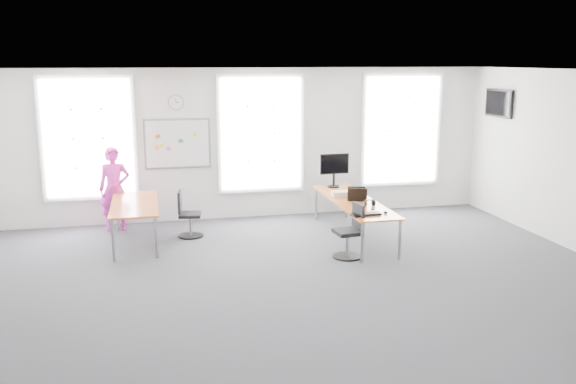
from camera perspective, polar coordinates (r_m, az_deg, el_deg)
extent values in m
plane|color=#2B2B30|center=(8.78, 0.31, -8.74)|extent=(10.00, 10.00, 0.00)
plane|color=white|center=(8.20, 0.34, 11.23)|extent=(10.00, 10.00, 0.00)
plane|color=white|center=(12.24, -3.95, 4.51)|extent=(10.00, 0.00, 10.00)
plane|color=white|center=(4.70, 11.62, -8.56)|extent=(10.00, 0.00, 10.00)
cube|color=white|center=(12.09, -18.18, 4.79)|extent=(1.60, 0.06, 2.20)
cube|color=white|center=(12.23, -2.55, 5.46)|extent=(1.60, 0.06, 2.20)
cube|color=white|center=(13.10, 10.53, 5.72)|extent=(1.60, 0.06, 2.20)
cube|color=#BB6726|center=(10.94, 6.17, -0.87)|extent=(0.75, 2.83, 0.03)
cylinder|color=gray|center=(9.69, 6.94, -4.72)|extent=(0.05, 0.05, 0.66)
cylinder|color=gray|center=(9.92, 10.41, -4.44)|extent=(0.05, 0.05, 0.66)
cylinder|color=gray|center=(12.19, 2.66, -1.11)|extent=(0.05, 0.05, 0.66)
cylinder|color=gray|center=(12.37, 5.50, -0.95)|extent=(0.05, 0.05, 0.66)
cube|color=#BB6726|center=(10.88, -14.17, -1.09)|extent=(0.79, 1.97, 0.03)
cylinder|color=gray|center=(10.09, -16.06, -4.35)|extent=(0.05, 0.05, 0.69)
cylinder|color=gray|center=(10.07, -12.25, -4.18)|extent=(0.05, 0.05, 0.69)
cylinder|color=gray|center=(11.88, -15.61, -1.84)|extent=(0.05, 0.05, 0.69)
cylinder|color=gray|center=(11.86, -12.38, -1.69)|extent=(0.05, 0.05, 0.69)
cylinder|color=black|center=(10.02, 5.55, -6.02)|extent=(0.47, 0.47, 0.03)
cylinder|color=gray|center=(9.96, 5.57, -4.90)|extent=(0.05, 0.05, 0.38)
cube|color=black|center=(9.90, 5.60, -3.75)|extent=(0.44, 0.44, 0.06)
cube|color=black|center=(9.91, 6.58, -2.23)|extent=(0.08, 0.38, 0.41)
cylinder|color=black|center=(11.25, -9.09, -4.06)|extent=(0.45, 0.45, 0.03)
cylinder|color=gray|center=(11.20, -9.12, -3.10)|extent=(0.05, 0.05, 0.37)
cube|color=black|center=(11.15, -9.15, -2.11)|extent=(0.43, 0.43, 0.06)
cube|color=black|center=(11.11, -10.09, -0.90)|extent=(0.10, 0.37, 0.39)
imported|color=#DE2FB0|center=(11.83, -15.92, 0.29)|extent=(0.58, 0.38, 1.58)
cube|color=white|center=(12.07, -10.30, 4.47)|extent=(1.20, 0.03, 0.90)
cylinder|color=gray|center=(11.99, -10.45, 8.26)|extent=(0.30, 0.04, 0.30)
cube|color=black|center=(12.95, 19.14, 7.85)|extent=(0.06, 0.90, 0.55)
cube|color=black|center=(9.93, 7.32, -2.10)|extent=(0.52, 0.27, 0.02)
ellipsoid|color=black|center=(10.08, 9.10, -1.90)|extent=(0.07, 0.11, 0.04)
cylinder|color=black|center=(10.32, 7.89, -1.61)|extent=(0.08, 0.08, 0.01)
cylinder|color=black|center=(10.54, 7.24, -1.05)|extent=(0.04, 0.10, 0.10)
cylinder|color=black|center=(10.59, 8.00, -1.01)|extent=(0.04, 0.10, 0.10)
cylinder|color=gold|center=(10.54, 7.24, -1.05)|extent=(0.01, 0.10, 0.10)
cube|color=black|center=(10.56, 7.63, -0.75)|extent=(0.17, 0.02, 0.02)
cube|color=black|center=(10.88, 6.42, -0.17)|extent=(0.32, 0.17, 0.26)
cube|color=orange|center=(10.81, 6.55, -0.30)|extent=(0.31, 0.18, 0.23)
cube|color=black|center=(10.80, 6.58, -0.27)|extent=(0.33, 0.18, 0.25)
cube|color=beige|center=(11.21, 4.92, -0.18)|extent=(0.32, 0.25, 0.10)
cylinder|color=black|center=(12.06, 4.29, 0.53)|extent=(0.24, 0.24, 0.02)
cylinder|color=black|center=(12.04, 4.30, 1.10)|extent=(0.05, 0.05, 0.24)
cube|color=black|center=(11.96, 4.35, 2.64)|extent=(0.60, 0.08, 0.40)
cube|color=black|center=(11.94, 4.38, 2.62)|extent=(0.55, 0.04, 0.35)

